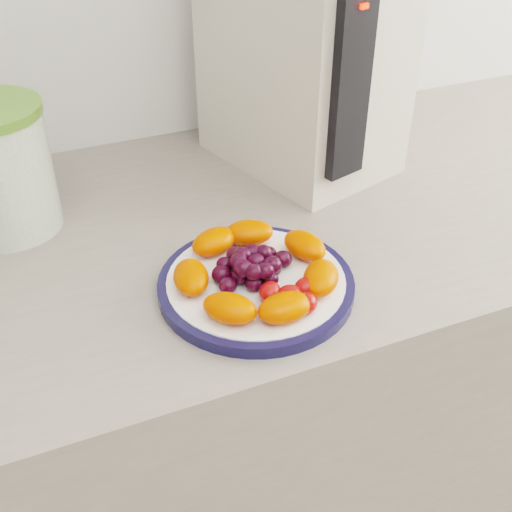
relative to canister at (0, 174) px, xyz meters
name	(u,v)px	position (x,y,z in m)	size (l,w,h in m)	color
counter	(226,433)	(0.26, -0.10, -0.53)	(3.50, 0.60, 0.90)	gray
cabinet_face	(226,444)	(0.26, -0.10, -0.56)	(3.48, 0.58, 0.84)	brown
plate_rim	(256,285)	(0.25, -0.26, -0.07)	(0.23, 0.23, 0.01)	#131339
plate_face	(256,284)	(0.25, -0.26, -0.07)	(0.21, 0.21, 0.02)	white
canister	(0,174)	(0.00, 0.00, 0.00)	(0.13, 0.13, 0.16)	#3C5C13
appliance_body	(303,52)	(0.45, 0.03, 0.09)	(0.20, 0.28, 0.35)	beige
appliance_panel	(350,84)	(0.44, -0.12, 0.10)	(0.06, 0.02, 0.26)	black
appliance_led	(364,6)	(0.44, -0.13, 0.20)	(0.01, 0.01, 0.01)	#FF0C05
fruit_plate	(258,270)	(0.25, -0.26, -0.05)	(0.20, 0.20, 0.04)	#FF3500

